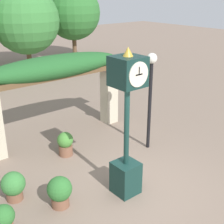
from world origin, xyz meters
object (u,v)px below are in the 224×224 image
(potted_plant_near_left, at_px, (3,219))
(lamp_post, at_px, (151,84))
(potted_plant_far_right, at_px, (65,143))
(pedestal_clock, at_px, (127,125))
(potted_plant_far_left, at_px, (60,191))
(potted_plant_near_right, at_px, (13,185))

(potted_plant_near_left, bearing_deg, lamp_post, 8.95)
(potted_plant_near_left, relative_size, potted_plant_far_right, 0.90)
(lamp_post, bearing_deg, pedestal_clock, -148.37)
(potted_plant_near_left, xyz_separation_m, potted_plant_far_left, (1.27, 0.03, 0.04))
(potted_plant_far_left, relative_size, potted_plant_far_right, 1.02)
(potted_plant_far_left, bearing_deg, potted_plant_far_right, 55.44)
(potted_plant_far_left, height_order, lamp_post, lamp_post)
(potted_plant_far_left, distance_m, lamp_post, 3.88)
(pedestal_clock, relative_size, lamp_post, 1.19)
(pedestal_clock, bearing_deg, potted_plant_far_left, 159.96)
(potted_plant_far_right, xyz_separation_m, lamp_post, (2.17, -1.17, 1.63))
(potted_plant_near_left, distance_m, lamp_post, 5.06)
(pedestal_clock, bearing_deg, lamp_post, 31.63)
(pedestal_clock, relative_size, potted_plant_far_left, 4.75)
(potted_plant_near_right, xyz_separation_m, potted_plant_far_left, (0.68, -0.86, 0.01))
(potted_plant_near_right, xyz_separation_m, lamp_post, (4.15, -0.15, 1.62))
(potted_plant_near_right, relative_size, potted_plant_far_left, 0.96)
(lamp_post, bearing_deg, potted_plant_near_right, 177.99)
(pedestal_clock, height_order, potted_plant_near_left, pedestal_clock)
(potted_plant_near_left, xyz_separation_m, potted_plant_near_right, (0.58, 0.89, 0.03))
(pedestal_clock, xyz_separation_m, potted_plant_far_right, (-0.15, 2.41, -1.35))
(potted_plant_near_left, bearing_deg, potted_plant_far_right, 36.77)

